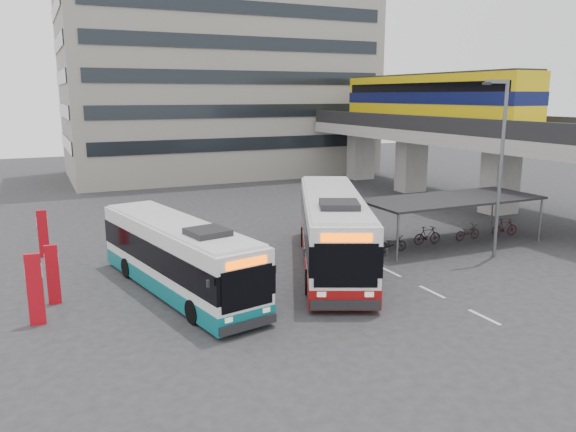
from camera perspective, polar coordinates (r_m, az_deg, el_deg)
name	(u,v)px	position (r m, az deg, el deg)	size (l,w,h in m)	color
ground	(344,279)	(25.30, 5.67, -6.38)	(120.00, 120.00, 0.00)	#28282B
viaduct	(445,119)	(45.38, 15.66, 9.48)	(8.00, 32.00, 9.68)	gray
bike_shelter	(450,214)	(32.05, 16.16, 0.20)	(10.00, 4.00, 2.54)	#595B60
office_block	(218,50)	(59.67, -7.10, 16.40)	(30.00, 15.00, 25.00)	gray
road_markings	(432,292)	(24.34, 14.42, -7.47)	(0.15, 7.60, 0.01)	beige
bus_main	(333,231)	(26.74, 4.55, -1.48)	(7.74, 12.59, 3.73)	white
bus_teal	(178,257)	(23.66, -11.13, -4.11)	(4.47, 11.06, 3.20)	white
pedestrian	(238,271)	(23.37, -5.13, -5.64)	(0.65, 0.43, 1.80)	black
lamp_post	(500,159)	(29.36, 20.71, 5.47)	(1.54, 0.23, 8.76)	#595B60
sign_totem_south	(35,288)	(21.85, -24.31, -6.72)	(0.57, 0.24, 2.63)	#B50B16
sign_totem_mid	(53,274)	(23.77, -22.79, -5.42)	(0.52, 0.16, 2.38)	#B50B16
sign_totem_north	(43,233)	(30.84, -23.63, -1.57)	(0.52, 0.17, 2.40)	#B50B16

